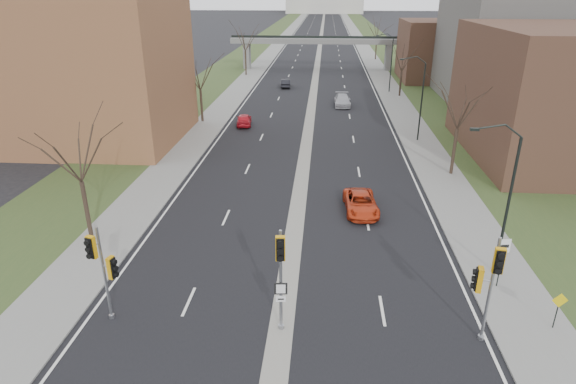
# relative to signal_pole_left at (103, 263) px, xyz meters

# --- Properties ---
(ground) EXTENTS (700.00, 700.00, 0.00)m
(ground) POSITION_rel_signal_pole_left_xyz_m (8.33, -0.20, -3.30)
(ground) COLOR black
(ground) RESTS_ON ground
(road_surface) EXTENTS (20.00, 600.00, 0.01)m
(road_surface) POSITION_rel_signal_pole_left_xyz_m (8.33, 149.80, -3.30)
(road_surface) COLOR black
(road_surface) RESTS_ON ground
(median_strip) EXTENTS (1.20, 600.00, 0.02)m
(median_strip) POSITION_rel_signal_pole_left_xyz_m (8.33, 149.80, -3.30)
(median_strip) COLOR gray
(median_strip) RESTS_ON ground
(sidewalk_right) EXTENTS (4.00, 600.00, 0.12)m
(sidewalk_right) POSITION_rel_signal_pole_left_xyz_m (20.33, 149.80, -3.24)
(sidewalk_right) COLOR gray
(sidewalk_right) RESTS_ON ground
(sidewalk_left) EXTENTS (4.00, 600.00, 0.12)m
(sidewalk_left) POSITION_rel_signal_pole_left_xyz_m (-3.67, 149.80, -3.24)
(sidewalk_left) COLOR gray
(sidewalk_left) RESTS_ON ground
(grass_verge_right) EXTENTS (8.00, 600.00, 0.10)m
(grass_verge_right) POSITION_rel_signal_pole_left_xyz_m (26.33, 149.80, -3.25)
(grass_verge_right) COLOR #283E1C
(grass_verge_right) RESTS_ON ground
(grass_verge_left) EXTENTS (8.00, 600.00, 0.10)m
(grass_verge_left) POSITION_rel_signal_pole_left_xyz_m (-9.67, 149.80, -3.25)
(grass_verge_left) COLOR #283E1C
(grass_verge_left) RESTS_ON ground
(apartment_building) EXTENTS (25.00, 16.00, 22.00)m
(apartment_building) POSITION_rel_signal_pole_left_xyz_m (-17.67, 29.80, 7.70)
(apartment_building) COLOR brown
(apartment_building) RESTS_ON ground
(commercial_block_near) EXTENTS (16.00, 20.00, 12.00)m
(commercial_block_near) POSITION_rel_signal_pole_left_xyz_m (32.33, 27.80, 2.70)
(commercial_block_near) COLOR #513125
(commercial_block_near) RESTS_ON ground
(commercial_block_mid) EXTENTS (18.00, 22.00, 15.00)m
(commercial_block_mid) POSITION_rel_signal_pole_left_xyz_m (36.33, 51.80, 4.20)
(commercial_block_mid) COLOR #5F5C57
(commercial_block_mid) RESTS_ON ground
(commercial_block_far) EXTENTS (14.00, 14.00, 10.00)m
(commercial_block_far) POSITION_rel_signal_pole_left_xyz_m (30.33, 69.80, 1.70)
(commercial_block_far) COLOR #513125
(commercial_block_far) RESTS_ON ground
(pedestrian_bridge) EXTENTS (34.00, 3.00, 6.45)m
(pedestrian_bridge) POSITION_rel_signal_pole_left_xyz_m (8.33, 79.80, 1.54)
(pedestrian_bridge) COLOR slate
(pedestrian_bridge) RESTS_ON ground
(streetlight_near) EXTENTS (2.61, 0.20, 8.70)m
(streetlight_near) POSITION_rel_signal_pole_left_xyz_m (19.32, 5.80, 3.65)
(streetlight_near) COLOR black
(streetlight_near) RESTS_ON sidewalk_right
(streetlight_mid) EXTENTS (2.61, 0.20, 8.70)m
(streetlight_mid) POSITION_rel_signal_pole_left_xyz_m (19.32, 31.80, 3.65)
(streetlight_mid) COLOR black
(streetlight_mid) RESTS_ON sidewalk_right
(streetlight_far) EXTENTS (2.61, 0.20, 8.70)m
(streetlight_far) POSITION_rel_signal_pole_left_xyz_m (19.32, 57.80, 3.65)
(streetlight_far) COLOR black
(streetlight_far) RESTS_ON sidewalk_right
(tree_left_a) EXTENTS (7.20, 7.20, 9.40)m
(tree_left_a) POSITION_rel_signal_pole_left_xyz_m (-4.67, 7.80, 3.33)
(tree_left_a) COLOR #382B21
(tree_left_a) RESTS_ON sidewalk_left
(tree_left_b) EXTENTS (6.75, 6.75, 8.81)m
(tree_left_b) POSITION_rel_signal_pole_left_xyz_m (-4.67, 37.80, 2.92)
(tree_left_b) COLOR #382B21
(tree_left_b) RESTS_ON sidewalk_left
(tree_left_c) EXTENTS (7.65, 7.65, 9.99)m
(tree_left_c) POSITION_rel_signal_pole_left_xyz_m (-4.67, 71.80, 3.74)
(tree_left_c) COLOR #382B21
(tree_left_c) RESTS_ON sidewalk_left
(tree_right_a) EXTENTS (7.20, 7.20, 9.40)m
(tree_right_a) POSITION_rel_signal_pole_left_xyz_m (21.33, 21.80, 3.33)
(tree_right_a) COLOR #382B21
(tree_right_a) RESTS_ON sidewalk_right
(tree_right_b) EXTENTS (6.30, 6.30, 8.22)m
(tree_right_b) POSITION_rel_signal_pole_left_xyz_m (21.33, 54.80, 2.51)
(tree_right_b) COLOR #382B21
(tree_right_b) RESTS_ON sidewalk_right
(tree_right_c) EXTENTS (7.65, 7.65, 9.99)m
(tree_right_c) POSITION_rel_signal_pole_left_xyz_m (21.33, 94.80, 3.74)
(tree_right_c) COLOR #382B21
(tree_right_c) RESTS_ON sidewalk_right
(signal_pole_left) EXTENTS (1.08, 0.85, 5.05)m
(signal_pole_left) POSITION_rel_signal_pole_left_xyz_m (0.00, 0.00, 0.00)
(signal_pole_left) COLOR gray
(signal_pole_left) RESTS_ON ground
(signal_pole_median) EXTENTS (0.61, 0.87, 5.31)m
(signal_pole_median) POSITION_rel_signal_pole_left_xyz_m (8.35, -0.23, 0.40)
(signal_pole_median) COLOR gray
(signal_pole_median) RESTS_ON ground
(signal_pole_right) EXTENTS (0.91, 1.08, 5.37)m
(signal_pole_right) POSITION_rel_signal_pole_left_xyz_m (17.46, -0.17, 0.21)
(signal_pole_right) COLOR gray
(signal_pole_right) RESTS_ON ground
(speed_limit_sign) EXTENTS (0.62, 0.14, 2.90)m
(speed_limit_sign) POSITION_rel_signal_pole_left_xyz_m (19.76, 4.35, -1.19)
(speed_limit_sign) COLOR black
(speed_limit_sign) RESTS_ON sidewalk_right
(warning_sign) EXTENTS (0.77, 0.08, 1.96)m
(warning_sign) POSITION_rel_signal_pole_left_xyz_m (21.32, 0.97, -1.91)
(warning_sign) COLOR black
(warning_sign) RESTS_ON sidewalk_right
(car_left_near) EXTENTS (2.17, 4.34, 1.42)m
(car_left_near) POSITION_rel_signal_pole_left_xyz_m (0.64, 36.63, -2.60)
(car_left_near) COLOR red
(car_left_near) RESTS_ON ground
(car_left_far) EXTENTS (1.66, 4.15, 1.34)m
(car_left_far) POSITION_rel_signal_pole_left_xyz_m (3.66, 60.63, -2.63)
(car_left_far) COLOR black
(car_left_far) RESTS_ON ground
(car_right_near) EXTENTS (2.57, 5.04, 1.36)m
(car_right_near) POSITION_rel_signal_pole_left_xyz_m (12.95, 13.57, -2.62)
(car_right_near) COLOR red
(car_right_near) RESTS_ON ground
(car_right_mid) EXTENTS (2.22, 5.31, 1.53)m
(car_right_mid) POSITION_rel_signal_pole_left_xyz_m (12.56, 47.87, -2.54)
(car_right_mid) COLOR #A4A4AB
(car_right_mid) RESTS_ON ground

